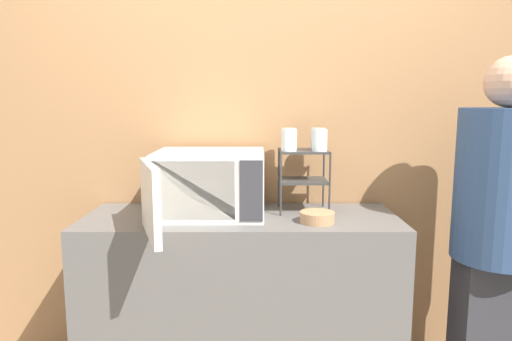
{
  "coord_description": "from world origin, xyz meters",
  "views": [
    {
      "loc": [
        0.08,
        -1.92,
        1.48
      ],
      "look_at": [
        0.08,
        0.31,
        1.14
      ],
      "focal_mm": 32.0,
      "sensor_mm": 36.0,
      "label": 1
    }
  ],
  "objects_px": {
    "glass_back_right": "(316,138)",
    "bowl": "(316,217)",
    "glass_front_right": "(318,140)",
    "microwave": "(206,184)",
    "person": "(498,221)",
    "dish_rack": "(302,167)",
    "glass_front_left": "(287,140)",
    "glass_back_left": "(287,138)"
  },
  "relations": [
    {
      "from": "glass_back_right",
      "to": "bowl",
      "type": "relative_size",
      "value": 0.67
    },
    {
      "from": "glass_front_right",
      "to": "bowl",
      "type": "relative_size",
      "value": 0.67
    },
    {
      "from": "microwave",
      "to": "person",
      "type": "height_order",
      "value": "person"
    },
    {
      "from": "glass_back_right",
      "to": "bowl",
      "type": "distance_m",
      "value": 0.46
    },
    {
      "from": "dish_rack",
      "to": "bowl",
      "type": "distance_m",
      "value": 0.31
    },
    {
      "from": "microwave",
      "to": "glass_front_left",
      "type": "bearing_deg",
      "value": 6.05
    },
    {
      "from": "microwave",
      "to": "glass_front_left",
      "type": "height_order",
      "value": "glass_front_left"
    },
    {
      "from": "glass_back_right",
      "to": "person",
      "type": "bearing_deg",
      "value": -21.04
    },
    {
      "from": "glass_front_right",
      "to": "person",
      "type": "distance_m",
      "value": 0.92
    },
    {
      "from": "glass_front_left",
      "to": "glass_back_left",
      "type": "distance_m",
      "value": 0.11
    },
    {
      "from": "glass_front_left",
      "to": "glass_front_right",
      "type": "xyz_separation_m",
      "value": [
        0.15,
        -0.0,
        0.0
      ]
    },
    {
      "from": "glass_front_left",
      "to": "bowl",
      "type": "height_order",
      "value": "glass_front_left"
    },
    {
      "from": "glass_back_right",
      "to": "microwave",
      "type": "bearing_deg",
      "value": -163.84
    },
    {
      "from": "glass_front_left",
      "to": "person",
      "type": "height_order",
      "value": "person"
    },
    {
      "from": "glass_back_right",
      "to": "person",
      "type": "relative_size",
      "value": 0.06
    },
    {
      "from": "dish_rack",
      "to": "glass_back_left",
      "type": "xyz_separation_m",
      "value": [
        -0.07,
        0.06,
        0.14
      ]
    },
    {
      "from": "dish_rack",
      "to": "glass_back_left",
      "type": "height_order",
      "value": "glass_back_left"
    },
    {
      "from": "microwave",
      "to": "bowl",
      "type": "bearing_deg",
      "value": -14.53
    },
    {
      "from": "glass_front_right",
      "to": "glass_back_left",
      "type": "relative_size",
      "value": 1.0
    },
    {
      "from": "glass_front_left",
      "to": "glass_back_left",
      "type": "bearing_deg",
      "value": 86.7
    },
    {
      "from": "bowl",
      "to": "person",
      "type": "height_order",
      "value": "person"
    },
    {
      "from": "glass_back_left",
      "to": "person",
      "type": "height_order",
      "value": "person"
    },
    {
      "from": "glass_back_left",
      "to": "glass_front_left",
      "type": "bearing_deg",
      "value": -93.3
    },
    {
      "from": "person",
      "to": "bowl",
      "type": "bearing_deg",
      "value": 179.06
    },
    {
      "from": "microwave",
      "to": "dish_rack",
      "type": "bearing_deg",
      "value": 11.53
    },
    {
      "from": "bowl",
      "to": "glass_back_right",
      "type": "bearing_deg",
      "value": 83.03
    },
    {
      "from": "glass_back_left",
      "to": "bowl",
      "type": "bearing_deg",
      "value": -68.23
    },
    {
      "from": "microwave",
      "to": "glass_back_left",
      "type": "xyz_separation_m",
      "value": [
        0.41,
        0.16,
        0.21
      ]
    },
    {
      "from": "dish_rack",
      "to": "glass_front_right",
      "type": "distance_m",
      "value": 0.17
    },
    {
      "from": "glass_front_left",
      "to": "glass_back_left",
      "type": "relative_size",
      "value": 1.0
    },
    {
      "from": "glass_front_left",
      "to": "glass_back_left",
      "type": "xyz_separation_m",
      "value": [
        0.01,
        0.11,
        0.0
      ]
    },
    {
      "from": "glass_back_right",
      "to": "person",
      "type": "xyz_separation_m",
      "value": [
        0.81,
        -0.31,
        -0.36
      ]
    },
    {
      "from": "glass_back_left",
      "to": "bowl",
      "type": "xyz_separation_m",
      "value": [
        0.12,
        -0.29,
        -0.35
      ]
    },
    {
      "from": "microwave",
      "to": "glass_front_left",
      "type": "distance_m",
      "value": 0.46
    },
    {
      "from": "dish_rack",
      "to": "glass_front_left",
      "type": "xyz_separation_m",
      "value": [
        -0.08,
        -0.06,
        0.14
      ]
    },
    {
      "from": "microwave",
      "to": "dish_rack",
      "type": "xyz_separation_m",
      "value": [
        0.48,
        0.1,
        0.07
      ]
    },
    {
      "from": "microwave",
      "to": "glass_front_right",
      "type": "height_order",
      "value": "glass_front_right"
    },
    {
      "from": "glass_front_left",
      "to": "bowl",
      "type": "bearing_deg",
      "value": -55.49
    },
    {
      "from": "glass_front_left",
      "to": "glass_back_right",
      "type": "distance_m",
      "value": 0.2
    },
    {
      "from": "glass_back_left",
      "to": "person",
      "type": "relative_size",
      "value": 0.06
    },
    {
      "from": "glass_front_right",
      "to": "bowl",
      "type": "bearing_deg",
      "value": -99.01
    },
    {
      "from": "dish_rack",
      "to": "bowl",
      "type": "xyz_separation_m",
      "value": [
        0.04,
        -0.23,
        -0.2
      ]
    }
  ]
}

